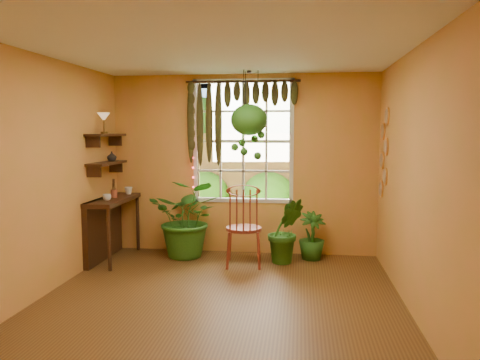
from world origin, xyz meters
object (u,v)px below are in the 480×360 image
object	(u,v)px
counter_ledge	(107,222)
potted_plant_left	(188,218)
windsor_chair	(244,239)
hanging_basket	(249,124)
potted_plant_mid	(286,231)

from	to	relation	value
counter_ledge	potted_plant_left	distance (m)	1.17
counter_ledge	windsor_chair	bearing A→B (deg)	-2.38
hanging_basket	potted_plant_left	bearing A→B (deg)	-179.61
counter_ledge	windsor_chair	xyz separation A→B (m)	(2.01, -0.08, -0.17)
hanging_basket	potted_plant_mid	bearing A→B (deg)	-14.82
windsor_chair	potted_plant_left	xyz separation A→B (m)	(-0.87, 0.36, 0.20)
counter_ledge	potted_plant_mid	world-z (taller)	potted_plant_mid
windsor_chair	potted_plant_mid	size ratio (longest dim) A/B	1.42
potted_plant_left	potted_plant_mid	distance (m)	1.45
counter_ledge	hanging_basket	bearing A→B (deg)	7.77
potted_plant_left	windsor_chair	bearing A→B (deg)	-22.27
potted_plant_left	hanging_basket	xyz separation A→B (m)	(0.90, 0.01, 1.38)
counter_ledge	potted_plant_left	size ratio (longest dim) A/B	1.03
windsor_chair	potted_plant_mid	world-z (taller)	windsor_chair
counter_ledge	potted_plant_left	world-z (taller)	potted_plant_left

